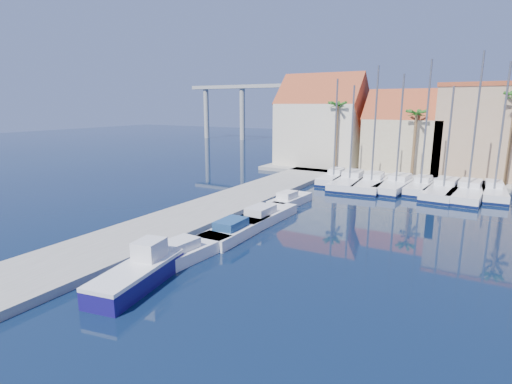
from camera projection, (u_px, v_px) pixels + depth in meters
ground at (136, 336)px, 16.66m from camera, size 260.00×260.00×0.00m
quay_west at (182, 220)px, 32.42m from camera, size 6.00×77.00×0.50m
shore_north at (467, 176)px, 52.26m from camera, size 54.00×16.00×0.50m
fishing_boat at (139, 272)px, 21.19m from camera, size 3.16×6.47×2.17m
motorboat_west_0 at (186, 251)px, 24.84m from camera, size 2.64×6.72×1.40m
motorboat_west_1 at (235, 229)px, 29.17m from camera, size 2.38×7.12×1.40m
motorboat_west_2 at (264, 215)px, 32.83m from camera, size 2.52×7.25×1.40m
motorboat_west_3 at (290, 200)px, 38.13m from camera, size 2.23×5.87×1.40m
sailboat_0 at (335, 177)px, 49.50m from camera, size 2.71×8.73×12.37m
sailboat_1 at (351, 181)px, 47.55m from camera, size 3.74×11.39×11.54m
sailboat_2 at (372, 183)px, 46.14m from camera, size 3.45×10.74×13.54m
sailboat_3 at (397, 184)px, 45.27m from camera, size 3.55×10.44×12.61m
sailboat_4 at (421, 186)px, 44.12m from camera, size 2.64×8.42×14.00m
sailboat_5 at (445, 189)px, 42.68m from camera, size 3.89×11.33×11.25m
sailboat_6 at (469, 191)px, 41.61m from camera, size 3.70×11.38×14.49m
sailboat_7 at (494, 191)px, 41.36m from camera, size 2.69×8.67×13.49m
building_0 at (322, 124)px, 59.86m from camera, size 12.30×9.00×13.50m
building_1 at (405, 135)px, 54.24m from camera, size 10.30×8.00×11.00m
building_2 at (500, 131)px, 49.49m from camera, size 14.20×10.20×11.50m
palm_0 at (337, 107)px, 53.12m from camera, size 2.60×2.60×10.15m
palm_1 at (417, 115)px, 48.43m from camera, size 2.60×2.60×9.15m
viaduct at (265, 101)px, 102.86m from camera, size 48.00×2.20×14.45m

